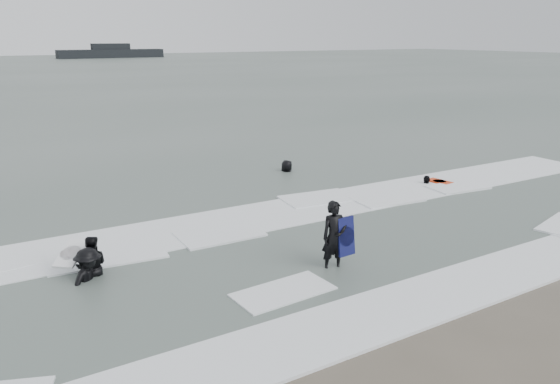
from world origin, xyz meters
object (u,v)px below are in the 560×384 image
surfer_breaker (90,282)px  vessel_horizon (111,53)px  surfer_right_near (426,185)px  surfer_right_far (287,173)px  surfer_wading (93,275)px  surfer_centre (333,270)px

surfer_breaker → vessel_horizon: bearing=35.8°
surfer_right_near → surfer_right_far: size_ratio=0.91×
surfer_breaker → vessel_horizon: size_ratio=0.07×
surfer_right_near → surfer_right_far: (-3.57, 4.39, 0.00)m
surfer_wading → surfer_right_far: size_ratio=0.92×
surfer_centre → surfer_right_near: 8.91m
surfer_right_far → surfer_wading: bearing=16.0°
surfer_centre → surfer_wading: (-5.13, 2.64, 0.00)m
surfer_centre → surfer_breaker: surfer_centre is taller
surfer_wading → surfer_right_far: (9.21, 6.33, 0.00)m
surfer_breaker → surfer_right_near: (12.93, 2.29, 0.00)m
surfer_right_far → vessel_horizon: bearing=-119.1°
surfer_wading → surfer_centre: bearing=164.4°
surfer_centre → surfer_breaker: 5.76m
surfer_right_near → vessel_horizon: (19.21, 126.65, 1.29)m
surfer_breaker → surfer_right_far: surfer_breaker is taller
surfer_centre → surfer_right_far: surfer_centre is taller
surfer_breaker → surfer_right_near: size_ratio=1.11×
surfer_wading → surfer_right_near: size_ratio=1.00×
surfer_centre → vessel_horizon: 133.95m
surfer_centre → surfer_breaker: size_ratio=1.04×
surfer_centre → surfer_wading: 5.77m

